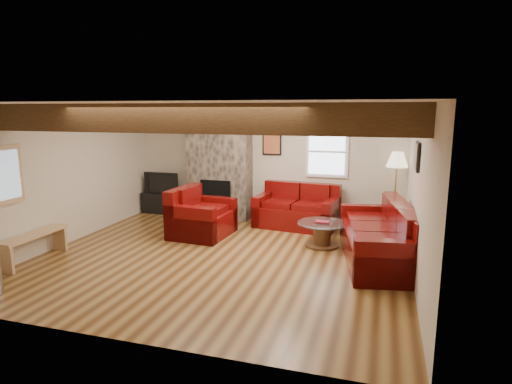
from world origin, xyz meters
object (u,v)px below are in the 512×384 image
(loveseat, at_px, (297,206))
(coffee_table, at_px, (322,234))
(tv_cabinet, at_px, (164,203))
(sofa_three, at_px, (378,233))
(armchair_red, at_px, (202,212))
(floor_lamp, at_px, (397,164))
(television, at_px, (163,182))

(loveseat, xyz_separation_m, coffee_table, (0.70, -1.16, -0.22))
(coffee_table, relative_size, tv_cabinet, 0.91)
(sofa_three, distance_m, tv_cabinet, 5.30)
(armchair_red, xyz_separation_m, floor_lamp, (3.57, 1.25, 0.91))
(coffee_table, distance_m, tv_cabinet, 4.23)
(sofa_three, distance_m, floor_lamp, 1.98)
(tv_cabinet, bearing_deg, sofa_three, -21.40)
(armchair_red, relative_size, television, 1.35)
(armchair_red, bearing_deg, coffee_table, -86.40)
(armchair_red, xyz_separation_m, tv_cabinet, (-1.64, 1.45, -0.22))
(sofa_three, distance_m, loveseat, 2.33)
(television, bearing_deg, tv_cabinet, 0.00)
(armchair_red, bearing_deg, tv_cabinet, 52.12)
(armchair_red, height_order, television, television)
(loveseat, xyz_separation_m, floor_lamp, (1.94, 0.10, 0.94))
(coffee_table, bearing_deg, armchair_red, 179.84)
(loveseat, height_order, television, television)
(floor_lamp, bearing_deg, armchair_red, -160.65)
(loveseat, distance_m, coffee_table, 1.37)
(coffee_table, relative_size, television, 1.05)
(armchair_red, distance_m, coffee_table, 2.35)
(sofa_three, relative_size, coffee_table, 2.68)
(loveseat, bearing_deg, tv_cabinet, -178.51)
(television, bearing_deg, armchair_red, -41.64)
(loveseat, bearing_deg, armchair_red, -138.01)
(armchair_red, distance_m, floor_lamp, 3.90)
(loveseat, bearing_deg, television, -178.51)
(tv_cabinet, distance_m, television, 0.49)
(sofa_three, xyz_separation_m, floor_lamp, (0.28, 1.73, 0.92))
(loveseat, relative_size, coffee_table, 1.86)
(coffee_table, bearing_deg, loveseat, 121.12)
(tv_cabinet, bearing_deg, armchair_red, -41.64)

